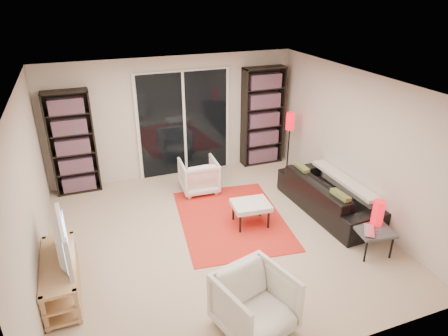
{
  "coord_description": "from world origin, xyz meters",
  "views": [
    {
      "loc": [
        -1.75,
        -5.02,
        3.64
      ],
      "look_at": [
        0.25,
        0.3,
        1.0
      ],
      "focal_mm": 32.0,
      "sensor_mm": 36.0,
      "label": 1
    }
  ],
  "objects_px": {
    "bookshelf_right": "(263,117)",
    "side_table": "(373,231)",
    "bookshelf_left": "(73,143)",
    "ottoman": "(251,206)",
    "sofa": "(329,195)",
    "armchair_front": "(255,303)",
    "armchair_back": "(199,176)",
    "floor_lamp": "(290,128)",
    "tv_stand": "(61,276)"
  },
  "relations": [
    {
      "from": "bookshelf_right",
      "to": "side_table",
      "type": "height_order",
      "value": "bookshelf_right"
    },
    {
      "from": "bookshelf_left",
      "to": "bookshelf_right",
      "type": "xyz_separation_m",
      "value": [
        3.85,
        -0.0,
        0.07
      ]
    },
    {
      "from": "bookshelf_left",
      "to": "ottoman",
      "type": "bearing_deg",
      "value": -40.91
    },
    {
      "from": "sofa",
      "to": "bookshelf_right",
      "type": "bearing_deg",
      "value": 1.97
    },
    {
      "from": "sofa",
      "to": "armchair_front",
      "type": "relative_size",
      "value": 2.64
    },
    {
      "from": "bookshelf_right",
      "to": "ottoman",
      "type": "relative_size",
      "value": 3.28
    },
    {
      "from": "armchair_back",
      "to": "floor_lamp",
      "type": "distance_m",
      "value": 2.11
    },
    {
      "from": "sofa",
      "to": "armchair_front",
      "type": "distance_m",
      "value": 3.01
    },
    {
      "from": "bookshelf_left",
      "to": "sofa",
      "type": "xyz_separation_m",
      "value": [
        4.04,
        -2.32,
        -0.67
      ]
    },
    {
      "from": "ottoman",
      "to": "floor_lamp",
      "type": "relative_size",
      "value": 0.5
    },
    {
      "from": "armchair_front",
      "to": "tv_stand",
      "type": "bearing_deg",
      "value": 130.83
    },
    {
      "from": "tv_stand",
      "to": "ottoman",
      "type": "relative_size",
      "value": 2.02
    },
    {
      "from": "bookshelf_left",
      "to": "ottoman",
      "type": "relative_size",
      "value": 3.05
    },
    {
      "from": "side_table",
      "to": "armchair_front",
      "type": "bearing_deg",
      "value": -162.11
    },
    {
      "from": "sofa",
      "to": "armchair_back",
      "type": "height_order",
      "value": "armchair_back"
    },
    {
      "from": "bookshelf_right",
      "to": "side_table",
      "type": "relative_size",
      "value": 3.61
    },
    {
      "from": "side_table",
      "to": "armchair_back",
      "type": "bearing_deg",
      "value": 123.35
    },
    {
      "from": "armchair_back",
      "to": "floor_lamp",
      "type": "bearing_deg",
      "value": -172.35
    },
    {
      "from": "armchair_front",
      "to": "ottoman",
      "type": "distance_m",
      "value": 2.19
    },
    {
      "from": "bookshelf_left",
      "to": "sofa",
      "type": "relative_size",
      "value": 0.93
    },
    {
      "from": "bookshelf_left",
      "to": "side_table",
      "type": "distance_m",
      "value": 5.35
    },
    {
      "from": "floor_lamp",
      "to": "tv_stand",
      "type": "bearing_deg",
      "value": -153.51
    },
    {
      "from": "bookshelf_left",
      "to": "armchair_front",
      "type": "distance_m",
      "value": 4.64
    },
    {
      "from": "sofa",
      "to": "ottoman",
      "type": "height_order",
      "value": "sofa"
    },
    {
      "from": "bookshelf_left",
      "to": "tv_stand",
      "type": "relative_size",
      "value": 1.51
    },
    {
      "from": "ottoman",
      "to": "armchair_back",
      "type": "bearing_deg",
      "value": 106.99
    },
    {
      "from": "ottoman",
      "to": "side_table",
      "type": "bearing_deg",
      "value": -43.7
    },
    {
      "from": "bookshelf_left",
      "to": "ottoman",
      "type": "height_order",
      "value": "bookshelf_left"
    },
    {
      "from": "armchair_back",
      "to": "ottoman",
      "type": "height_order",
      "value": "armchair_back"
    },
    {
      "from": "tv_stand",
      "to": "sofa",
      "type": "bearing_deg",
      "value": 7.29
    },
    {
      "from": "bookshelf_right",
      "to": "ottoman",
      "type": "xyz_separation_m",
      "value": [
        -1.26,
        -2.24,
        -0.7
      ]
    },
    {
      "from": "bookshelf_right",
      "to": "armchair_back",
      "type": "height_order",
      "value": "bookshelf_right"
    },
    {
      "from": "bookshelf_left",
      "to": "floor_lamp",
      "type": "height_order",
      "value": "bookshelf_left"
    },
    {
      "from": "bookshelf_left",
      "to": "ottoman",
      "type": "distance_m",
      "value": 3.48
    },
    {
      "from": "tv_stand",
      "to": "sofa",
      "type": "xyz_separation_m",
      "value": [
        4.36,
        0.56,
        0.04
      ]
    },
    {
      "from": "armchair_front",
      "to": "ottoman",
      "type": "xyz_separation_m",
      "value": [
        0.85,
        2.02,
        -0.02
      ]
    },
    {
      "from": "armchair_front",
      "to": "ottoman",
      "type": "height_order",
      "value": "armchair_front"
    },
    {
      "from": "floor_lamp",
      "to": "bookshelf_right",
      "type": "bearing_deg",
      "value": 114.42
    },
    {
      "from": "ottoman",
      "to": "armchair_front",
      "type": "bearing_deg",
      "value": -112.94
    },
    {
      "from": "sofa",
      "to": "ottoman",
      "type": "relative_size",
      "value": 3.29
    },
    {
      "from": "bookshelf_left",
      "to": "tv_stand",
      "type": "xyz_separation_m",
      "value": [
        -0.33,
        -2.88,
        -0.71
      ]
    },
    {
      "from": "bookshelf_left",
      "to": "side_table",
      "type": "bearing_deg",
      "value": -41.9
    },
    {
      "from": "bookshelf_right",
      "to": "ottoman",
      "type": "bearing_deg",
      "value": -119.36
    },
    {
      "from": "armchair_front",
      "to": "ottoman",
      "type": "bearing_deg",
      "value": 51.8
    },
    {
      "from": "side_table",
      "to": "tv_stand",
      "type": "bearing_deg",
      "value": 171.11
    },
    {
      "from": "armchair_back",
      "to": "side_table",
      "type": "xyz_separation_m",
      "value": [
        1.8,
        -2.74,
        0.04
      ]
    },
    {
      "from": "side_table",
      "to": "bookshelf_right",
      "type": "bearing_deg",
      "value": 91.65
    },
    {
      "from": "sofa",
      "to": "armchair_back",
      "type": "bearing_deg",
      "value": 48.69
    },
    {
      "from": "tv_stand",
      "to": "armchair_back",
      "type": "relative_size",
      "value": 1.87
    },
    {
      "from": "ottoman",
      "to": "side_table",
      "type": "distance_m",
      "value": 1.89
    }
  ]
}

